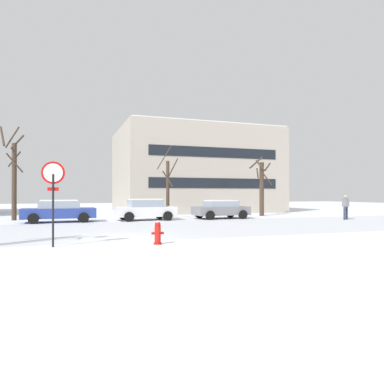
% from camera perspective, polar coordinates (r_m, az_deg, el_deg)
% --- Properties ---
extents(ground_plane, '(120.00, 120.00, 0.00)m').
position_cam_1_polar(ground_plane, '(14.97, -10.78, -7.16)').
color(ground_plane, white).
extents(road_surface, '(80.00, 9.82, 0.00)m').
position_cam_1_polar(road_surface, '(18.82, -12.56, -5.75)').
color(road_surface, silver).
rests_on(road_surface, ground).
extents(stop_sign, '(0.76, 0.10, 2.88)m').
position_cam_1_polar(stop_sign, '(13.16, -20.79, 0.74)').
color(stop_sign, black).
rests_on(stop_sign, ground).
extents(fire_hydrant, '(0.44, 0.30, 0.85)m').
position_cam_1_polar(fire_hydrant, '(13.13, -5.36, -6.26)').
color(fire_hydrant, red).
rests_on(fire_hydrant, ground).
extents(parked_car_blue, '(4.52, 2.21, 1.41)m').
position_cam_1_polar(parked_car_blue, '(24.73, -20.01, -2.76)').
color(parked_car_blue, '#283D93').
rests_on(parked_car_blue, ground).
extents(parked_car_white, '(4.08, 2.25, 1.45)m').
position_cam_1_polar(parked_car_white, '(25.21, -7.29, -2.69)').
color(parked_car_white, white).
rests_on(parked_car_white, ground).
extents(parked_car_gray, '(4.03, 2.27, 1.34)m').
position_cam_1_polar(parked_car_gray, '(26.77, 4.49, -2.65)').
color(parked_car_gray, slate).
rests_on(parked_car_gray, ground).
extents(pedestrian_crossing, '(0.51, 0.41, 1.72)m').
position_cam_1_polar(pedestrian_crossing, '(27.78, 22.77, -1.91)').
color(pedestrian_crossing, '#2D334C').
rests_on(pedestrian_crossing, ground).
extents(tree_far_right, '(1.62, 1.61, 6.49)m').
position_cam_1_polar(tree_far_right, '(27.73, -26.00, 2.35)').
color(tree_far_right, '#423326').
rests_on(tree_far_right, ground).
extents(tree_far_left, '(1.53, 1.56, 4.97)m').
position_cam_1_polar(tree_far_left, '(30.70, 10.76, 0.93)').
color(tree_far_left, '#423326').
rests_on(tree_far_left, ground).
extents(tree_far_mid, '(1.45, 1.23, 5.55)m').
position_cam_1_polar(tree_far_mid, '(27.40, -3.78, 0.80)').
color(tree_far_mid, '#423326').
rests_on(tree_far_mid, ground).
extents(building_far_right, '(15.38, 11.88, 8.40)m').
position_cam_1_polar(building_far_right, '(38.47, 0.26, 3.26)').
color(building_far_right, '#B2A899').
rests_on(building_far_right, ground).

